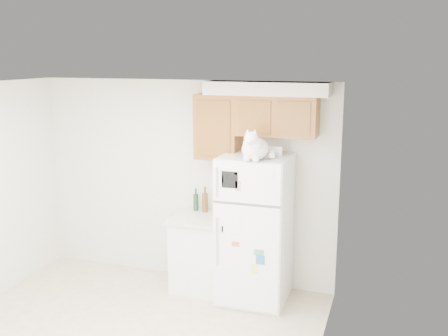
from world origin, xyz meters
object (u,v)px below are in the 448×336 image
at_px(base_counter, 201,252).
at_px(storage_box_back, 274,150).
at_px(storage_box_front, 268,153).
at_px(cat, 255,148).
at_px(refrigerator, 255,229).
at_px(bottle_green, 196,199).
at_px(bottle_amber, 205,199).

height_order(base_counter, storage_box_back, storage_box_back).
distance_m(storage_box_back, storage_box_front, 0.17).
height_order(cat, storage_box_front, cat).
height_order(storage_box_back, storage_box_front, storage_box_back).
height_order(refrigerator, cat, cat).
bearing_deg(cat, storage_box_back, 70.98).
distance_m(storage_box_back, bottle_green, 1.22).
xyz_separation_m(refrigerator, storage_box_back, (0.17, 0.12, 0.90)).
bearing_deg(bottle_amber, storage_box_front, -19.10).
relative_size(bottle_green, bottle_amber, 0.88).
bearing_deg(storage_box_front, bottle_amber, 147.18).
bearing_deg(storage_box_back, bottle_green, 157.63).
height_order(cat, storage_box_back, cat).
xyz_separation_m(refrigerator, storage_box_front, (0.15, -0.05, 0.89)).
bearing_deg(storage_box_back, refrigerator, -159.97).
distance_m(refrigerator, base_counter, 0.79).
xyz_separation_m(storage_box_back, bottle_amber, (-0.87, 0.12, -0.67)).
height_order(refrigerator, bottle_green, refrigerator).
relative_size(storage_box_front, bottle_amber, 0.47).
bearing_deg(cat, refrigerator, 101.90).
xyz_separation_m(cat, storage_box_back, (0.12, 0.36, -0.08)).
distance_m(base_counter, cat, 1.59).
xyz_separation_m(cat, bottle_green, (-0.87, 0.50, -0.77)).
bearing_deg(storage_box_front, storage_box_back, 66.91).
bearing_deg(refrigerator, base_counter, 173.91).
bearing_deg(bottle_amber, cat, -33.02).
xyz_separation_m(storage_box_front, bottle_green, (-0.96, 0.31, -0.69)).
height_order(refrigerator, bottle_amber, refrigerator).
bearing_deg(cat, bottle_green, 150.10).
bearing_deg(bottle_green, storage_box_back, -8.04).
bearing_deg(refrigerator, bottle_amber, 160.67).
distance_m(refrigerator, storage_box_front, 0.91).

